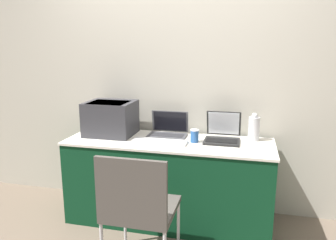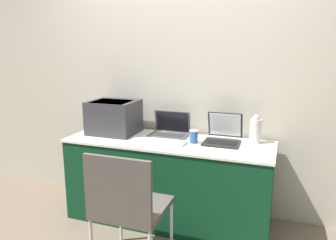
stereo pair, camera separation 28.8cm
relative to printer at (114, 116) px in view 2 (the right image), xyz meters
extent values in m
plane|color=#6B5B4C|center=(0.58, -0.37, -0.93)|extent=(14.00, 14.00, 0.00)
cube|color=#B7B2A3|center=(0.58, 0.30, 0.37)|extent=(8.00, 0.05, 2.60)
cube|color=#0C381E|center=(0.58, -0.07, -0.56)|extent=(1.81, 0.59, 0.75)
cube|color=silver|center=(0.58, -0.07, -0.18)|extent=(1.83, 0.61, 0.02)
cube|color=#333338|center=(0.00, 0.00, -0.01)|extent=(0.44, 0.38, 0.31)
cube|color=black|center=(0.00, -0.03, 0.12)|extent=(0.35, 0.29, 0.06)
cube|color=#4C4C51|center=(0.53, 0.05, -0.16)|extent=(0.35, 0.21, 0.02)
cube|color=#2D2D30|center=(0.53, 0.04, -0.15)|extent=(0.31, 0.11, 0.00)
cube|color=#4C4C51|center=(0.53, 0.17, -0.05)|extent=(0.35, 0.04, 0.20)
cube|color=black|center=(0.53, 0.16, -0.05)|extent=(0.31, 0.03, 0.18)
cube|color=black|center=(1.04, -0.02, -0.16)|extent=(0.30, 0.24, 0.02)
cube|color=black|center=(1.04, -0.03, -0.15)|extent=(0.27, 0.13, 0.00)
cube|color=black|center=(1.04, 0.14, -0.04)|extent=(0.30, 0.08, 0.23)
cube|color=silver|center=(1.04, 0.14, -0.03)|extent=(0.27, 0.07, 0.21)
cube|color=silver|center=(0.52, -0.16, -0.16)|extent=(0.48, 0.15, 0.02)
cylinder|color=#285699|center=(0.81, -0.06, -0.12)|extent=(0.07, 0.07, 0.10)
cylinder|color=white|center=(0.81, -0.06, -0.06)|extent=(0.07, 0.07, 0.01)
cylinder|color=silver|center=(1.31, 0.11, -0.06)|extent=(0.10, 0.10, 0.21)
sphere|color=silver|center=(1.31, 0.11, 0.05)|extent=(0.05, 0.05, 0.05)
cube|color=#4C4742|center=(0.54, -0.74, -0.49)|extent=(0.48, 0.47, 0.04)
cube|color=#4C4742|center=(0.54, -0.96, -0.25)|extent=(0.48, 0.03, 0.43)
cylinder|color=silver|center=(0.32, -0.53, -0.72)|extent=(0.02, 0.02, 0.43)
cylinder|color=silver|center=(0.76, -0.53, -0.72)|extent=(0.02, 0.02, 0.43)
camera|label=1|loc=(1.23, -2.78, 0.65)|focal=35.00mm
camera|label=2|loc=(1.51, -2.70, 0.65)|focal=35.00mm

